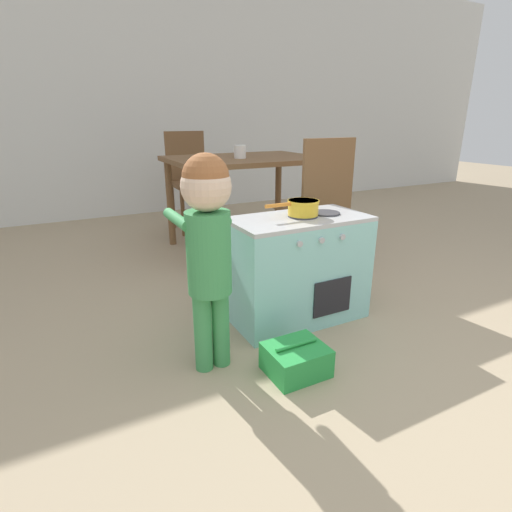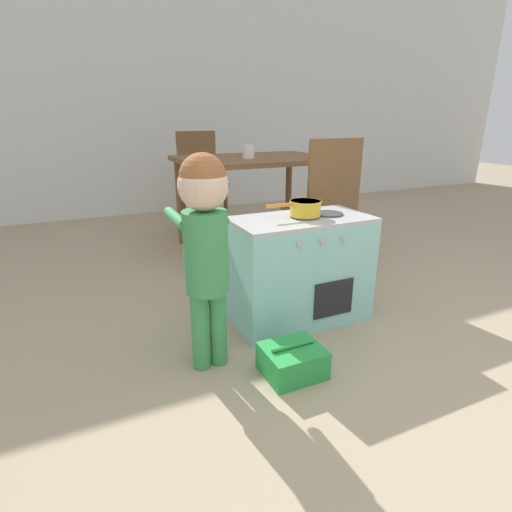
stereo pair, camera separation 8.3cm
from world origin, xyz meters
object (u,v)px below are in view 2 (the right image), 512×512
Objects in this scene: dining_table at (254,169)px; toy_pot at (305,207)px; cup_on_table at (248,152)px; child_figure at (205,232)px; dining_chair_near at (323,204)px; toy_basket at (292,361)px; dining_chair_far at (201,178)px; play_kitchen at (300,269)px.

toy_pot is at bearing -103.17° from dining_table.
toy_pot is 1.18m from cup_on_table.
cup_on_table is at bearing 60.08° from child_figure.
toy_basket is at bearing -128.78° from dining_chair_near.
dining_table is 1.28× the size of dining_chair_far.
child_figure is 1.67m from dining_table.
toy_pot is 2.01m from dining_chair_far.
child_figure is 1.25m from dining_chair_near.
dining_chair_near is (0.46, 0.50, 0.20)m from play_kitchen.
dining_chair_near is at bearing 48.07° from toy_pot.
play_kitchen is 0.71m from dining_chair_near.
play_kitchen is 0.77× the size of dining_chair_near.
child_figure reaches higher than play_kitchen.
toy_pot is 0.32× the size of child_figure.
cup_on_table reaches higher than play_kitchen.
dining_chair_near reaches higher than cup_on_table.
dining_chair_far is at bearing 103.90° from dining_table.
dining_chair_near reaches higher than dining_table.
dining_table is (0.30, 1.22, 0.36)m from play_kitchen.
dining_table is 0.76m from dining_chair_near.
dining_chair_near is 1.00× the size of dining_chair_far.
toy_basket is (0.29, -0.21, -0.53)m from child_figure.
toy_basket is 2.53× the size of cup_on_table.
child_figure is 0.78× the size of dining_table.
play_kitchen is 0.68m from child_figure.
play_kitchen is 1.31m from dining_table.
toy_pot is (0.01, 0.00, 0.32)m from play_kitchen.
child_figure is (-0.56, -0.21, 0.32)m from play_kitchen.
dining_table is at bearing 102.62° from dining_chair_near.
child_figure is (-0.57, -0.21, -0.00)m from toy_pot.
child_figure is 0.99× the size of dining_chair_far.
dining_chair_far reaches higher than toy_basket.
toy_pot is at bearing -131.93° from dining_chair_near.
dining_table is 0.18m from cup_on_table.
dining_table is 1.28× the size of dining_chair_near.
dining_chair_near is 9.45× the size of cup_on_table.
dining_chair_near is at bearing 34.66° from child_figure.
dining_table is 12.08× the size of cup_on_table.
toy_basket is 2.48m from dining_chair_far.
cup_on_table reaches higher than dining_table.
toy_basket is at bearing -107.50° from cup_on_table.
dining_table is (0.86, 1.43, 0.04)m from child_figure.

